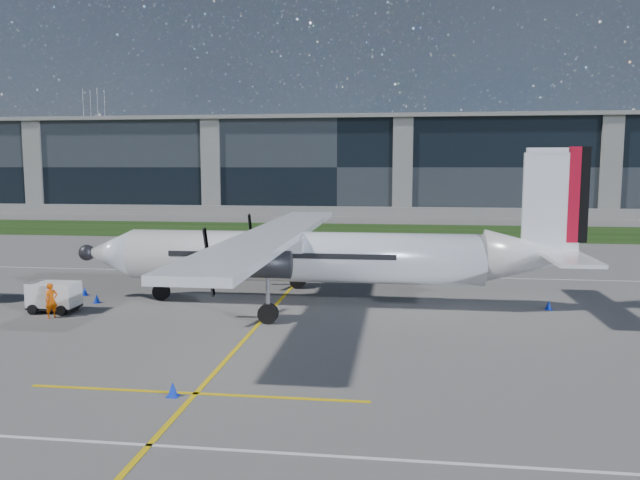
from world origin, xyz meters
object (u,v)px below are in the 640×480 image
safety_cone_tail (549,305)px  baggage_tug (54,297)px  safety_cone_nose_port (97,299)px  safety_cone_fwd (85,291)px  ground_crew_person (51,298)px  safety_cone_portwing (173,389)px  turboprop_aircraft (321,227)px  safety_cone_stbdwing (304,260)px  pylon_west (95,141)px

safety_cone_tail → baggage_tug: bearing=-171.5°
safety_cone_tail → safety_cone_nose_port: size_ratio=1.00×
safety_cone_fwd → safety_cone_nose_port: (1.71, -1.85, 0.00)m
baggage_tug → safety_cone_nose_port: size_ratio=5.33×
safety_cone_tail → safety_cone_fwd: same height
ground_crew_person → safety_cone_portwing: bearing=-99.4°
turboprop_aircraft → safety_cone_stbdwing: size_ratio=58.31×
turboprop_aircraft → safety_cone_tail: (12.38, 0.42, -4.12)m
safety_cone_fwd → safety_cone_stbdwing: size_ratio=1.00×
baggage_tug → pylon_west: bearing=116.2°
pylon_west → safety_cone_tail: (97.90, -141.39, -14.75)m
safety_cone_nose_port → safety_cone_tail: bearing=3.6°
baggage_tug → turboprop_aircraft: bearing=14.2°
safety_cone_tail → safety_cone_nose_port: (-25.13, -1.59, 0.00)m
pylon_west → safety_cone_nose_port: pylon_west is taller
ground_crew_person → safety_cone_portwing: ground_crew_person is taller
safety_cone_tail → safety_cone_portwing: bearing=-136.2°
safety_cone_tail → safety_cone_stbdwing: (-15.66, 14.38, 0.00)m
ground_crew_person → safety_cone_fwd: ground_crew_person is taller
pylon_west → baggage_tug: 162.64m
ground_crew_person → safety_cone_fwd: size_ratio=4.11×
safety_cone_portwing → ground_crew_person: bearing=136.1°
pylon_west → safety_cone_fwd: size_ratio=60.00×
safety_cone_portwing → safety_cone_stbdwing: same height
ground_crew_person → safety_cone_tail: bearing=-44.0°
turboprop_aircraft → safety_cone_fwd: (-14.46, 0.68, -4.12)m
safety_cone_fwd → baggage_tug: bearing=-82.8°
pylon_west → ground_crew_person: pylon_west is taller
pylon_west → safety_cone_portwing: size_ratio=60.00×
ground_crew_person → safety_cone_nose_port: bearing=25.2°
turboprop_aircraft → baggage_tug: 14.81m
baggage_tug → safety_cone_tail: size_ratio=5.33×
safety_cone_nose_port → safety_cone_stbdwing: (9.47, 15.97, 0.00)m
pylon_west → safety_cone_portwing: 177.31m
ground_crew_person → safety_cone_nose_port: 3.72m
turboprop_aircraft → pylon_west: bearing=121.1°
safety_cone_portwing → safety_cone_nose_port: same height
safety_cone_tail → safety_cone_stbdwing: 21.26m
pylon_west → safety_cone_fwd: bearing=-63.3°
ground_crew_person → safety_cone_tail: size_ratio=4.11×
turboprop_aircraft → safety_cone_tail: bearing=2.0°
safety_cone_fwd → safety_cone_stbdwing: (11.18, 14.12, 0.00)m
safety_cone_tail → safety_cone_fwd: (-26.84, 0.26, 0.00)m
safety_cone_portwing → baggage_tug: bearing=134.3°
baggage_tug → safety_cone_portwing: bearing=-45.7°
safety_cone_portwing → safety_cone_nose_port: size_ratio=1.00×
ground_crew_person → safety_cone_fwd: bearing=46.1°
pylon_west → ground_crew_person: size_ratio=14.60×
pylon_west → safety_cone_portwing: (82.32, -156.34, -14.75)m
pylon_west → baggage_tug: bearing=-63.8°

